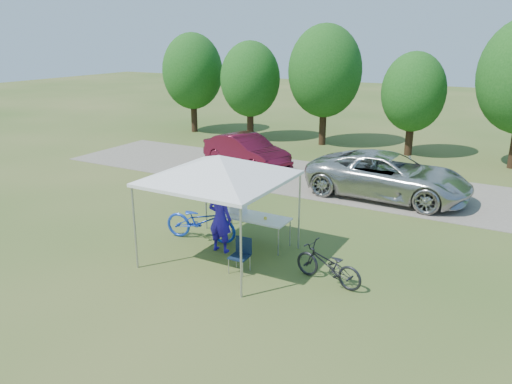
{
  "coord_description": "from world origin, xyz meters",
  "views": [
    {
      "loc": [
        6.56,
        -9.88,
        5.53
      ],
      "look_at": [
        -0.09,
        2.0,
        1.22
      ],
      "focal_mm": 35.0,
      "sensor_mm": 36.0,
      "label": 1
    }
  ],
  "objects_px": {
    "folding_chair": "(241,252)",
    "cooler": "(238,208)",
    "bike_dark": "(328,265)",
    "sedan": "(246,151)",
    "minivan": "(388,176)",
    "cyclist": "(220,219)",
    "folding_table": "(254,218)",
    "bike_blue": "(201,221)"
  },
  "relations": [
    {
      "from": "folding_chair",
      "to": "cooler",
      "type": "xyz_separation_m",
      "value": [
        -1.02,
        1.56,
        0.47
      ]
    },
    {
      "from": "bike_dark",
      "to": "sedan",
      "type": "height_order",
      "value": "sedan"
    },
    {
      "from": "bike_dark",
      "to": "minivan",
      "type": "distance_m",
      "value": 7.06
    },
    {
      "from": "cooler",
      "to": "minivan",
      "type": "xyz_separation_m",
      "value": [
        2.57,
        5.91,
        -0.16
      ]
    },
    {
      "from": "cyclist",
      "to": "minivan",
      "type": "relative_size",
      "value": 0.32
    },
    {
      "from": "folding_table",
      "to": "bike_dark",
      "type": "bearing_deg",
      "value": -23.42
    },
    {
      "from": "cyclist",
      "to": "minivan",
      "type": "height_order",
      "value": "cyclist"
    },
    {
      "from": "folding_table",
      "to": "bike_blue",
      "type": "height_order",
      "value": "bike_blue"
    },
    {
      "from": "cyclist",
      "to": "minivan",
      "type": "bearing_deg",
      "value": -112.15
    },
    {
      "from": "cooler",
      "to": "bike_dark",
      "type": "xyz_separation_m",
      "value": [
        3.09,
        -1.13,
        -0.51
      ]
    },
    {
      "from": "folding_table",
      "to": "cooler",
      "type": "distance_m",
      "value": 0.52
    },
    {
      "from": "bike_blue",
      "to": "folding_chair",
      "type": "bearing_deg",
      "value": -128.13
    },
    {
      "from": "folding_table",
      "to": "bike_dark",
      "type": "distance_m",
      "value": 2.86
    },
    {
      "from": "sedan",
      "to": "bike_blue",
      "type": "bearing_deg",
      "value": -140.16
    },
    {
      "from": "folding_table",
      "to": "bike_dark",
      "type": "height_order",
      "value": "bike_dark"
    },
    {
      "from": "folding_chair",
      "to": "minivan",
      "type": "xyz_separation_m",
      "value": [
        1.55,
        7.47,
        0.31
      ]
    },
    {
      "from": "minivan",
      "to": "folding_chair",
      "type": "bearing_deg",
      "value": 169.91
    },
    {
      "from": "cooler",
      "to": "cyclist",
      "type": "distance_m",
      "value": 0.84
    },
    {
      "from": "sedan",
      "to": "bike_dark",
      "type": "bearing_deg",
      "value": -121.12
    },
    {
      "from": "cyclist",
      "to": "minivan",
      "type": "xyz_separation_m",
      "value": [
        2.63,
        6.75,
        -0.11
      ]
    },
    {
      "from": "folding_chair",
      "to": "bike_blue",
      "type": "distance_m",
      "value": 2.26
    },
    {
      "from": "bike_blue",
      "to": "minivan",
      "type": "relative_size",
      "value": 0.37
    },
    {
      "from": "sedan",
      "to": "folding_chair",
      "type": "bearing_deg",
      "value": -131.85
    },
    {
      "from": "folding_chair",
      "to": "cyclist",
      "type": "xyz_separation_m",
      "value": [
        -1.08,
        0.73,
        0.42
      ]
    },
    {
      "from": "cooler",
      "to": "bike_blue",
      "type": "height_order",
      "value": "cooler"
    },
    {
      "from": "folding_chair",
      "to": "bike_dark",
      "type": "relative_size",
      "value": 0.48
    },
    {
      "from": "folding_chair",
      "to": "bike_blue",
      "type": "xyz_separation_m",
      "value": [
        -1.98,
        1.1,
        0.06
      ]
    },
    {
      "from": "minivan",
      "to": "bike_dark",
      "type": "bearing_deg",
      "value": -174.17
    },
    {
      "from": "minivan",
      "to": "sedan",
      "type": "bearing_deg",
      "value": 81.1
    },
    {
      "from": "bike_dark",
      "to": "minivan",
      "type": "bearing_deg",
      "value": -164.3
    },
    {
      "from": "folding_chair",
      "to": "minivan",
      "type": "height_order",
      "value": "minivan"
    },
    {
      "from": "bike_dark",
      "to": "sedan",
      "type": "distance_m",
      "value": 10.82
    },
    {
      "from": "folding_chair",
      "to": "minivan",
      "type": "distance_m",
      "value": 7.64
    },
    {
      "from": "bike_blue",
      "to": "minivan",
      "type": "bearing_deg",
      "value": -38.06
    },
    {
      "from": "folding_table",
      "to": "bike_blue",
      "type": "bearing_deg",
      "value": -161.98
    },
    {
      "from": "bike_dark",
      "to": "folding_table",
      "type": "bearing_deg",
      "value": -101.93
    },
    {
      "from": "folding_table",
      "to": "bike_dark",
      "type": "xyz_separation_m",
      "value": [
        2.61,
        -1.13,
        -0.31
      ]
    },
    {
      "from": "bike_dark",
      "to": "sedan",
      "type": "xyz_separation_m",
      "value": [
        -7.0,
        8.24,
        0.26
      ]
    },
    {
      "from": "folding_table",
      "to": "folding_chair",
      "type": "bearing_deg",
      "value": -70.97
    },
    {
      "from": "cooler",
      "to": "folding_table",
      "type": "bearing_deg",
      "value": -0.0
    },
    {
      "from": "cooler",
      "to": "cyclist",
      "type": "height_order",
      "value": "cyclist"
    },
    {
      "from": "folding_table",
      "to": "cyclist",
      "type": "distance_m",
      "value": 1.01
    }
  ]
}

